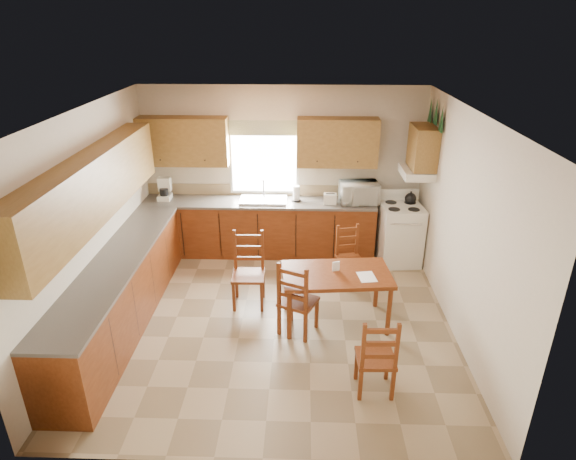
{
  "coord_description": "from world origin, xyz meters",
  "views": [
    {
      "loc": [
        0.33,
        -5.31,
        3.66
      ],
      "look_at": [
        0.15,
        0.3,
        1.15
      ],
      "focal_mm": 30.0,
      "sensor_mm": 36.0,
      "label": 1
    }
  ],
  "objects_px": {
    "stove": "(399,235)",
    "chair_far_right": "(349,255)",
    "chair_near_left": "(298,297)",
    "chair_near_right": "(376,353)",
    "chair_far_left": "(248,271)",
    "dining_table": "(335,298)",
    "microwave": "(359,193)"
  },
  "relations": [
    {
      "from": "microwave",
      "to": "chair_near_right",
      "type": "bearing_deg",
      "value": -98.0
    },
    {
      "from": "chair_near_right",
      "to": "chair_far_right",
      "type": "relative_size",
      "value": 1.09
    },
    {
      "from": "stove",
      "to": "dining_table",
      "type": "xyz_separation_m",
      "value": [
        -1.11,
        -1.74,
        -0.11
      ]
    },
    {
      "from": "chair_far_left",
      "to": "chair_far_right",
      "type": "xyz_separation_m",
      "value": [
        1.42,
        0.68,
        -0.09
      ]
    },
    {
      "from": "microwave",
      "to": "chair_far_right",
      "type": "bearing_deg",
      "value": -107.87
    },
    {
      "from": "dining_table",
      "to": "chair_near_right",
      "type": "distance_m",
      "value": 1.29
    },
    {
      "from": "dining_table",
      "to": "chair_near_right",
      "type": "xyz_separation_m",
      "value": [
        0.34,
        -1.24,
        0.11
      ]
    },
    {
      "from": "chair_near_right",
      "to": "dining_table",
      "type": "bearing_deg",
      "value": -76.22
    },
    {
      "from": "chair_near_left",
      "to": "chair_near_right",
      "type": "distance_m",
      "value": 1.3
    },
    {
      "from": "stove",
      "to": "chair_far_left",
      "type": "xyz_separation_m",
      "value": [
        -2.27,
        -1.36,
        0.05
      ]
    },
    {
      "from": "dining_table",
      "to": "chair_near_right",
      "type": "relative_size",
      "value": 1.44
    },
    {
      "from": "chair_near_left",
      "to": "chair_far_left",
      "type": "height_order",
      "value": "chair_far_left"
    },
    {
      "from": "dining_table",
      "to": "chair_near_left",
      "type": "height_order",
      "value": "chair_near_left"
    },
    {
      "from": "stove",
      "to": "chair_far_right",
      "type": "xyz_separation_m",
      "value": [
        -0.85,
        -0.67,
        -0.04
      ]
    },
    {
      "from": "stove",
      "to": "chair_near_left",
      "type": "relative_size",
      "value": 0.94
    },
    {
      "from": "chair_near_left",
      "to": "chair_near_right",
      "type": "xyz_separation_m",
      "value": [
        0.82,
        -1.02,
        -0.03
      ]
    },
    {
      "from": "chair_near_right",
      "to": "chair_far_left",
      "type": "bearing_deg",
      "value": -48.83
    },
    {
      "from": "stove",
      "to": "dining_table",
      "type": "relative_size",
      "value": 0.7
    },
    {
      "from": "chair_near_left",
      "to": "chair_far_left",
      "type": "relative_size",
      "value": 0.97
    },
    {
      "from": "stove",
      "to": "dining_table",
      "type": "distance_m",
      "value": 2.06
    },
    {
      "from": "stove",
      "to": "chair_far_right",
      "type": "bearing_deg",
      "value": -146.45
    },
    {
      "from": "microwave",
      "to": "chair_near_left",
      "type": "distance_m",
      "value": 2.45
    },
    {
      "from": "stove",
      "to": "chair_near_left",
      "type": "bearing_deg",
      "value": -134.04
    },
    {
      "from": "stove",
      "to": "chair_near_right",
      "type": "xyz_separation_m",
      "value": [
        -0.77,
        -2.97,
        -0.0
      ]
    },
    {
      "from": "stove",
      "to": "chair_near_left",
      "type": "distance_m",
      "value": 2.52
    },
    {
      "from": "chair_near_left",
      "to": "chair_far_left",
      "type": "bearing_deg",
      "value": -16.45
    },
    {
      "from": "chair_far_left",
      "to": "chair_far_right",
      "type": "relative_size",
      "value": 1.21
    },
    {
      "from": "chair_near_left",
      "to": "chair_far_right",
      "type": "distance_m",
      "value": 1.48
    },
    {
      "from": "stove",
      "to": "chair_far_right",
      "type": "distance_m",
      "value": 1.08
    },
    {
      "from": "chair_far_left",
      "to": "microwave",
      "type": "bearing_deg",
      "value": 43.4
    },
    {
      "from": "stove",
      "to": "chair_far_left",
      "type": "distance_m",
      "value": 2.64
    },
    {
      "from": "microwave",
      "to": "chair_far_left",
      "type": "height_order",
      "value": "microwave"
    }
  ]
}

